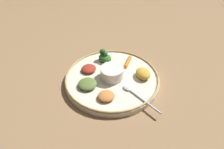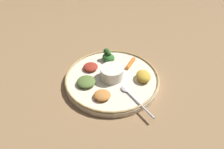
{
  "view_description": "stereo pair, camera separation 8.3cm",
  "coord_description": "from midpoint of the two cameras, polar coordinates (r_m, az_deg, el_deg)",
  "views": [
    {
      "loc": [
        0.26,
        -0.58,
        0.57
      ],
      "look_at": [
        0.0,
        0.0,
        0.04
      ],
      "focal_mm": 35.06,
      "sensor_mm": 36.0,
      "label": 1
    },
    {
      "loc": [
        0.34,
        -0.54,
        0.57
      ],
      "look_at": [
        0.0,
        0.0,
        0.04
      ],
      "focal_mm": 35.06,
      "sensor_mm": 36.0,
      "label": 2
    }
  ],
  "objects": [
    {
      "name": "center_bowl",
      "position": [
        0.82,
        2.88,
        0.38
      ],
      "size": [
        0.09,
        0.09,
        0.05
      ],
      "color": "silver",
      "rests_on": "platter"
    },
    {
      "name": "mound_squash",
      "position": [
        0.75,
        0.57,
        -5.56
      ],
      "size": [
        0.08,
        0.08,
        0.02
      ],
      "primitive_type": "ellipsoid",
      "rotation": [
        0.0,
        0.0,
        3.89
      ],
      "color": "#C67A38",
      "rests_on": "platter"
    },
    {
      "name": "platter_rim",
      "position": [
        0.84,
        2.83,
        -0.75
      ],
      "size": [
        0.36,
        0.36,
        0.01
      ],
      "primitive_type": "torus",
      "color": "tan",
      "rests_on": "platter"
    },
    {
      "name": "mound_beet",
      "position": [
        0.87,
        -3.01,
        1.81
      ],
      "size": [
        0.08,
        0.08,
        0.02
      ],
      "primitive_type": "ellipsoid",
      "rotation": [
        0.0,
        0.0,
        5.86
      ],
      "color": "maroon",
      "rests_on": "platter"
    },
    {
      "name": "mound_collards",
      "position": [
        0.81,
        -3.83,
        -2.01
      ],
      "size": [
        0.08,
        0.08,
        0.02
      ],
      "primitive_type": "ellipsoid",
      "rotation": [
        0.0,
        0.0,
        4.55
      ],
      "color": "#567033",
      "rests_on": "platter"
    },
    {
      "name": "ground_plane",
      "position": [
        0.85,
        2.78,
        -1.96
      ],
      "size": [
        2.4,
        2.4,
        0.0
      ],
      "primitive_type": "plane",
      "color": "olive"
    },
    {
      "name": "mound_lentil_yellow",
      "position": [
        0.83,
        11.01,
        -0.53
      ],
      "size": [
        0.08,
        0.09,
        0.03
      ],
      "primitive_type": "ellipsoid",
      "rotation": [
        0.0,
        0.0,
        5.46
      ],
      "color": "gold",
      "rests_on": "platter"
    },
    {
      "name": "platter",
      "position": [
        0.85,
        2.8,
        -1.44
      ],
      "size": [
        0.36,
        0.36,
        0.02
      ],
      "primitive_type": "cylinder",
      "color": "beige",
      "rests_on": "ground_plane"
    },
    {
      "name": "spoon",
      "position": [
        0.77,
        8.28,
        -5.74
      ],
      "size": [
        0.16,
        0.09,
        0.01
      ],
      "color": "silver",
      "rests_on": "platter"
    },
    {
      "name": "carrot_near_spoon",
      "position": [
        0.91,
        7.64,
        3.03
      ],
      "size": [
        0.02,
        0.08,
        0.02
      ],
      "color": "orange",
      "rests_on": "platter"
    },
    {
      "name": "greens_pile",
      "position": [
        0.91,
        1.58,
        4.64
      ],
      "size": [
        0.07,
        0.06,
        0.05
      ],
      "color": "#2D6628",
      "rests_on": "platter"
    }
  ]
}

